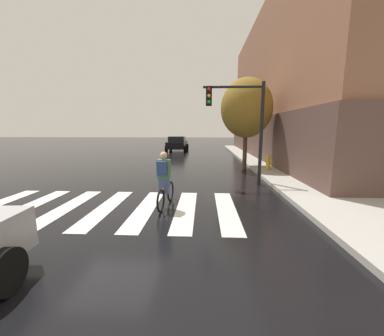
# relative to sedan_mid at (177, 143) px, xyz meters

# --- Properties ---
(ground_plane) EXTENTS (120.00, 120.00, 0.00)m
(ground_plane) POSITION_rel_sedan_mid_xyz_m (0.12, -18.43, -0.82)
(ground_plane) COLOR black
(crosswalk_stripes) EXTENTS (7.73, 3.52, 0.01)m
(crosswalk_stripes) POSITION_rel_sedan_mid_xyz_m (-0.07, -18.43, -0.81)
(crosswalk_stripes) COLOR silver
(crosswalk_stripes) RESTS_ON ground
(sedan_mid) EXTENTS (2.19, 4.60, 1.58)m
(sedan_mid) POSITION_rel_sedan_mid_xyz_m (0.00, 0.00, 0.00)
(sedan_mid) COLOR black
(sedan_mid) RESTS_ON ground
(cyclist) EXTENTS (0.39, 1.70, 1.69)m
(cyclist) POSITION_rel_sedan_mid_xyz_m (1.68, -18.28, 0.03)
(cyclist) COLOR black
(cyclist) RESTS_ON ground
(traffic_light_near) EXTENTS (2.47, 0.28, 4.20)m
(traffic_light_near) POSITION_rel_sedan_mid_xyz_m (4.36, -15.21, 2.04)
(traffic_light_near) COLOR black
(traffic_light_near) RESTS_ON ground
(fire_hydrant) EXTENTS (0.33, 0.22, 0.78)m
(fire_hydrant) POSITION_rel_sedan_mid_xyz_m (6.40, -12.09, -0.29)
(fire_hydrant) COLOR gold
(fire_hydrant) RESTS_ON sidewalk
(street_tree_near) EXTENTS (2.93, 2.93, 5.21)m
(street_tree_near) POSITION_rel_sedan_mid_xyz_m (5.26, -11.17, 2.70)
(street_tree_near) COLOR #4C3823
(street_tree_near) RESTS_ON ground
(corner_building) EXTENTS (18.91, 24.26, 11.38)m
(corner_building) POSITION_rel_sedan_mid_xyz_m (16.38, -5.35, 4.82)
(corner_building) COLOR brown
(corner_building) RESTS_ON ground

